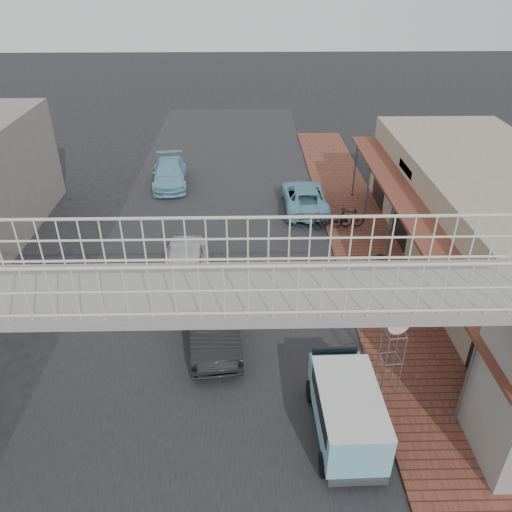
{
  "coord_description": "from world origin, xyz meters",
  "views": [
    {
      "loc": [
        1.29,
        -12.24,
        10.92
      ],
      "look_at": [
        1.61,
        2.99,
        1.8
      ],
      "focal_mm": 35.0,
      "sensor_mm": 36.0,
      "label": 1
    }
  ],
  "objects_px": {
    "white_hatchback": "(185,270)",
    "angkot_van": "(347,406)",
    "dark_sedan": "(213,319)",
    "street_clock": "(396,327)",
    "arrow_sign": "(387,268)",
    "motorcycle_near": "(334,218)",
    "angkot_far": "(170,173)",
    "angkot_curb": "(304,197)",
    "motorcycle_far": "(347,218)"
  },
  "relations": [
    {
      "from": "white_hatchback",
      "to": "arrow_sign",
      "type": "bearing_deg",
      "value": -21.55
    },
    {
      "from": "arrow_sign",
      "to": "angkot_far",
      "type": "bearing_deg",
      "value": 105.23
    },
    {
      "from": "motorcycle_near",
      "to": "angkot_curb",
      "type": "bearing_deg",
      "value": 11.56
    },
    {
      "from": "arrow_sign",
      "to": "motorcycle_near",
      "type": "bearing_deg",
      "value": 74.78
    },
    {
      "from": "motorcycle_near",
      "to": "arrow_sign",
      "type": "height_order",
      "value": "arrow_sign"
    },
    {
      "from": "white_hatchback",
      "to": "street_clock",
      "type": "distance_m",
      "value": 8.58
    },
    {
      "from": "angkot_curb",
      "to": "street_clock",
      "type": "height_order",
      "value": "street_clock"
    },
    {
      "from": "angkot_curb",
      "to": "arrow_sign",
      "type": "distance_m",
      "value": 9.6
    },
    {
      "from": "angkot_curb",
      "to": "arrow_sign",
      "type": "bearing_deg",
      "value": 99.1
    },
    {
      "from": "angkot_curb",
      "to": "motorcycle_far",
      "type": "xyz_separation_m",
      "value": [
        1.76,
        -2.28,
        -0.04
      ]
    },
    {
      "from": "angkot_curb",
      "to": "motorcycle_far",
      "type": "bearing_deg",
      "value": 126.82
    },
    {
      "from": "dark_sedan",
      "to": "arrow_sign",
      "type": "bearing_deg",
      "value": -1.06
    },
    {
      "from": "white_hatchback",
      "to": "angkot_van",
      "type": "xyz_separation_m",
      "value": [
        4.87,
        -7.07,
        0.32
      ]
    },
    {
      "from": "angkot_far",
      "to": "arrow_sign",
      "type": "height_order",
      "value": "arrow_sign"
    },
    {
      "from": "dark_sedan",
      "to": "angkot_far",
      "type": "relative_size",
      "value": 1.0
    },
    {
      "from": "angkot_far",
      "to": "motorcycle_far",
      "type": "relative_size",
      "value": 2.71
    },
    {
      "from": "street_clock",
      "to": "motorcycle_far",
      "type": "bearing_deg",
      "value": 78.83
    },
    {
      "from": "dark_sedan",
      "to": "angkot_curb",
      "type": "relative_size",
      "value": 0.98
    },
    {
      "from": "motorcycle_far",
      "to": "arrow_sign",
      "type": "height_order",
      "value": "arrow_sign"
    },
    {
      "from": "white_hatchback",
      "to": "angkot_van",
      "type": "bearing_deg",
      "value": -57.8
    },
    {
      "from": "motorcycle_near",
      "to": "arrow_sign",
      "type": "xyz_separation_m",
      "value": [
        0.53,
        -6.93,
        1.66
      ]
    },
    {
      "from": "angkot_curb",
      "to": "angkot_far",
      "type": "bearing_deg",
      "value": -25.68
    },
    {
      "from": "angkot_curb",
      "to": "angkot_van",
      "type": "distance_m",
      "value": 14.0
    },
    {
      "from": "angkot_van",
      "to": "dark_sedan",
      "type": "bearing_deg",
      "value": 130.41
    },
    {
      "from": "white_hatchback",
      "to": "motorcycle_far",
      "type": "height_order",
      "value": "white_hatchback"
    },
    {
      "from": "motorcycle_far",
      "to": "street_clock",
      "type": "relative_size",
      "value": 0.6
    },
    {
      "from": "white_hatchback",
      "to": "motorcycle_near",
      "type": "relative_size",
      "value": 2.26
    },
    {
      "from": "dark_sedan",
      "to": "angkot_far",
      "type": "distance_m",
      "value": 13.57
    },
    {
      "from": "angkot_van",
      "to": "street_clock",
      "type": "xyz_separation_m",
      "value": [
        1.5,
        1.56,
        1.3
      ]
    },
    {
      "from": "dark_sedan",
      "to": "street_clock",
      "type": "bearing_deg",
      "value": -33.0
    },
    {
      "from": "white_hatchback",
      "to": "street_clock",
      "type": "relative_size",
      "value": 1.61
    },
    {
      "from": "motorcycle_far",
      "to": "street_clock",
      "type": "xyz_separation_m",
      "value": [
        -0.66,
        -10.15,
        1.79
      ]
    },
    {
      "from": "white_hatchback",
      "to": "angkot_far",
      "type": "xyz_separation_m",
      "value": [
        -1.9,
        10.24,
        -0.11
      ]
    },
    {
      "from": "angkot_far",
      "to": "street_clock",
      "type": "bearing_deg",
      "value": -68.55
    },
    {
      "from": "angkot_curb",
      "to": "motorcycle_near",
      "type": "distance_m",
      "value": 2.63
    },
    {
      "from": "angkot_far",
      "to": "arrow_sign",
      "type": "xyz_separation_m",
      "value": [
        8.8,
        -12.64,
        1.63
      ]
    },
    {
      "from": "angkot_far",
      "to": "angkot_van",
      "type": "bearing_deg",
      "value": -74.89
    },
    {
      "from": "motorcycle_far",
      "to": "street_clock",
      "type": "distance_m",
      "value": 10.32
    },
    {
      "from": "dark_sedan",
      "to": "motorcycle_far",
      "type": "distance_m",
      "value": 9.57
    },
    {
      "from": "motorcycle_far",
      "to": "arrow_sign",
      "type": "relative_size",
      "value": 0.61
    },
    {
      "from": "angkot_van",
      "to": "arrow_sign",
      "type": "distance_m",
      "value": 5.23
    },
    {
      "from": "angkot_van",
      "to": "street_clock",
      "type": "height_order",
      "value": "street_clock"
    },
    {
      "from": "angkot_van",
      "to": "street_clock",
      "type": "distance_m",
      "value": 2.53
    },
    {
      "from": "motorcycle_near",
      "to": "street_clock",
      "type": "height_order",
      "value": "street_clock"
    },
    {
      "from": "motorcycle_near",
      "to": "street_clock",
      "type": "xyz_separation_m",
      "value": [
        0.0,
        -10.03,
        1.77
      ]
    },
    {
      "from": "white_hatchback",
      "to": "angkot_van",
      "type": "distance_m",
      "value": 8.59
    },
    {
      "from": "angkot_curb",
      "to": "motorcycle_far",
      "type": "height_order",
      "value": "angkot_curb"
    },
    {
      "from": "angkot_curb",
      "to": "angkot_van",
      "type": "relative_size",
      "value": 1.29
    },
    {
      "from": "angkot_van",
      "to": "arrow_sign",
      "type": "relative_size",
      "value": 1.3
    },
    {
      "from": "dark_sedan",
      "to": "motorcycle_near",
      "type": "height_order",
      "value": "dark_sedan"
    }
  ]
}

